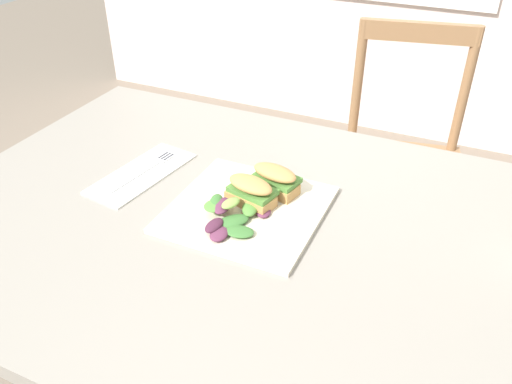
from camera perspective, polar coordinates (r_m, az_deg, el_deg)
The scene contains 8 objects.
dining_table at distance 1.05m, azimuth -0.44°, elevation -8.80°, with size 1.25×0.86×0.74m.
chair_wooden_far at distance 1.78m, azimuth 15.43°, elevation 3.04°, with size 0.47×0.47×0.87m.
plate_lunch at distance 0.99m, azimuth -0.96°, elevation -1.89°, with size 0.28×0.28×0.01m, color beige.
sandwich_half_front at distance 0.98m, azimuth -0.55°, elevation 0.10°, with size 0.10×0.08×0.06m.
sandwich_half_back at distance 1.02m, azimuth 2.09°, elevation 1.42°, with size 0.10×0.08×0.06m.
salad_mixed_greens at distance 0.95m, azimuth -2.73°, elevation -2.26°, with size 0.13×0.17×0.03m.
napkin_folded at distance 1.13m, azimuth -12.35°, elevation 2.01°, with size 0.10×0.24×0.00m, color silver.
fork_on_napkin at distance 1.14m, azimuth -11.78°, elevation 2.55°, with size 0.05×0.19×0.00m.
Camera 1 is at (0.45, -0.62, 1.32)m, focal length 36.62 mm.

